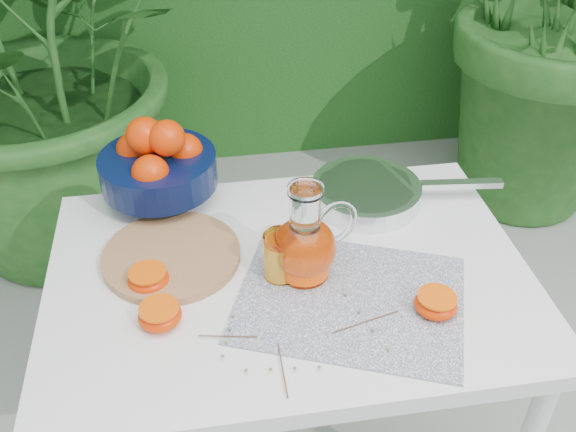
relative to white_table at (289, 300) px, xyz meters
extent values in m
imported|color=#1D4F1B|center=(-0.66, 1.22, 0.13)|extent=(1.76, 1.76, 1.59)
cube|color=white|center=(0.00, 0.00, 0.06)|extent=(1.00, 0.70, 0.04)
cylinder|color=white|center=(-0.45, 0.30, -0.31)|extent=(0.04, 0.04, 0.71)
cylinder|color=white|center=(0.45, 0.30, -0.31)|extent=(0.04, 0.04, 0.71)
cube|color=#0B1140|center=(0.11, -0.10, 0.08)|extent=(0.53, 0.48, 0.00)
cylinder|color=#946842|center=(-0.24, 0.08, 0.09)|extent=(0.39, 0.39, 0.02)
cylinder|color=black|center=(-0.26, 0.31, 0.10)|extent=(0.12, 0.12, 0.04)
cylinder|color=black|center=(-0.26, 0.31, 0.16)|extent=(0.32, 0.32, 0.08)
sphere|color=#ED3F02|center=(-0.31, 0.35, 0.20)|extent=(0.10, 0.10, 0.09)
sphere|color=#ED3F02|center=(-0.20, 0.33, 0.20)|extent=(0.10, 0.10, 0.09)
sphere|color=#ED3F02|center=(-0.27, 0.24, 0.20)|extent=(0.10, 0.10, 0.09)
sphere|color=#ED3F02|center=(-0.25, 0.38, 0.20)|extent=(0.10, 0.10, 0.09)
sphere|color=#ED3F02|center=(-0.28, 0.32, 0.25)|extent=(0.10, 0.10, 0.09)
sphere|color=#ED3F02|center=(-0.23, 0.29, 0.26)|extent=(0.10, 0.10, 0.08)
cylinder|color=white|center=(0.03, -0.01, 0.09)|extent=(0.13, 0.13, 0.01)
ellipsoid|color=white|center=(0.03, -0.01, 0.15)|extent=(0.16, 0.16, 0.12)
cylinder|color=white|center=(0.03, -0.01, 0.25)|extent=(0.08, 0.08, 0.08)
cylinder|color=white|center=(0.03, -0.01, 0.29)|extent=(0.09, 0.09, 0.01)
torus|color=white|center=(0.09, 0.01, 0.19)|extent=(0.10, 0.04, 0.10)
cylinder|color=#E54405|center=(0.03, -0.01, 0.14)|extent=(0.13, 0.13, 0.09)
cylinder|color=white|center=(-0.02, -0.01, 0.14)|extent=(0.08, 0.08, 0.10)
cylinder|color=yellow|center=(-0.02, -0.01, 0.13)|extent=(0.07, 0.07, 0.08)
cylinder|color=orange|center=(-0.02, -0.01, 0.17)|extent=(0.07, 0.07, 0.00)
cylinder|color=silver|center=(0.22, 0.22, 0.11)|extent=(0.29, 0.29, 0.05)
cylinder|color=silver|center=(0.22, 0.22, 0.12)|extent=(0.25, 0.25, 0.01)
cube|color=silver|center=(0.45, 0.20, 0.12)|extent=(0.20, 0.04, 0.02)
ellipsoid|color=#ED3F02|center=(-0.26, -0.10, 0.10)|extent=(0.09, 0.09, 0.04)
cylinder|color=orange|center=(-0.26, -0.10, 0.12)|extent=(0.08, 0.08, 0.00)
ellipsoid|color=#ED3F02|center=(-0.29, 0.00, 0.10)|extent=(0.09, 0.09, 0.04)
cylinder|color=orange|center=(-0.29, 0.00, 0.12)|extent=(0.08, 0.08, 0.00)
ellipsoid|color=#ED3F02|center=(0.26, -0.16, 0.10)|extent=(0.09, 0.09, 0.04)
cylinder|color=orange|center=(0.26, -0.16, 0.12)|extent=(0.08, 0.08, 0.00)
cylinder|color=brown|center=(-0.05, -0.26, 0.09)|extent=(0.00, 0.12, 0.00)
sphere|color=#5B773E|center=(-0.12, -0.25, 0.09)|extent=(0.01, 0.01, 0.01)
sphere|color=#5B773E|center=(-0.07, -0.26, 0.09)|extent=(0.01, 0.01, 0.01)
sphere|color=#5B773E|center=(-0.03, -0.26, 0.09)|extent=(0.01, 0.01, 0.01)
sphere|color=#5B773E|center=(0.01, -0.26, 0.09)|extent=(0.01, 0.01, 0.01)
cylinder|color=brown|center=(0.12, -0.17, 0.09)|extent=(0.14, 0.04, 0.00)
sphere|color=#5B773E|center=(0.10, -0.09, 0.09)|extent=(0.01, 0.01, 0.01)
sphere|color=#5B773E|center=(0.11, -0.14, 0.09)|extent=(0.01, 0.01, 0.01)
sphere|color=#5B773E|center=(0.13, -0.19, 0.09)|extent=(0.01, 0.01, 0.01)
sphere|color=#5B773E|center=(0.14, -0.24, 0.09)|extent=(0.01, 0.01, 0.01)
cylinder|color=brown|center=(-0.14, -0.16, 0.09)|extent=(0.11, 0.02, 0.00)
sphere|color=#5B773E|center=(-0.16, -0.21, 0.09)|extent=(0.01, 0.01, 0.01)
sphere|color=#5B773E|center=(-0.15, -0.18, 0.09)|extent=(0.01, 0.01, 0.01)
sphere|color=#5B773E|center=(-0.14, -0.15, 0.09)|extent=(0.01, 0.01, 0.01)
sphere|color=#5B773E|center=(-0.13, -0.12, 0.09)|extent=(0.01, 0.01, 0.01)
camera|label=1|loc=(-0.16, -0.98, 0.98)|focal=40.00mm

